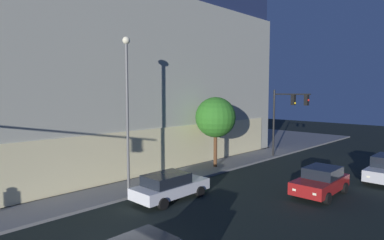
# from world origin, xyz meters

# --- Properties ---
(modern_building) EXTENTS (28.99, 22.13, 16.29)m
(modern_building) POSITION_xyz_m (10.06, 19.56, 8.06)
(modern_building) COLOR #4C4C51
(modern_building) RESTS_ON ground
(traffic_light_far_corner) EXTENTS (0.49, 3.66, 6.16)m
(traffic_light_far_corner) POSITION_xyz_m (20.58, 4.57, 4.49)
(traffic_light_far_corner) COLOR black
(traffic_light_far_corner) RESTS_ON sidewalk_corner
(street_lamp_sidewalk) EXTENTS (0.44, 0.44, 9.12)m
(street_lamp_sidewalk) POSITION_xyz_m (4.96, 6.46, 5.77)
(street_lamp_sidewalk) COLOR #5F5F5F
(street_lamp_sidewalk) RESTS_ON sidewalk_corner
(sidewalk_tree) EXTENTS (3.20, 3.20, 5.56)m
(sidewalk_tree) POSITION_xyz_m (13.51, 6.91, 4.09)
(sidewalk_tree) COLOR #56351E
(sidewalk_tree) RESTS_ON sidewalk_corner
(car_white) EXTENTS (4.65, 2.17, 1.50)m
(car_white) POSITION_xyz_m (5.96, 3.88, 0.78)
(car_white) COLOR silver
(car_white) RESTS_ON ground
(car_red) EXTENTS (4.38, 2.21, 1.62)m
(car_red) POSITION_xyz_m (12.80, -1.88, 0.82)
(car_red) COLOR maroon
(car_red) RESTS_ON ground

